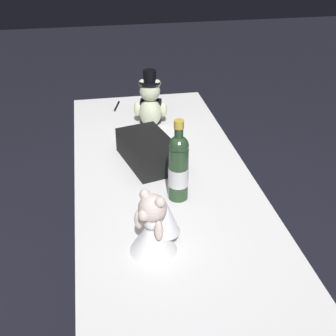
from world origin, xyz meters
The scene contains 7 objects.
ground_plane centered at (0.00, 0.00, 0.00)m, with size 12.00×12.00×0.00m, color black.
reception_table centered at (0.00, 0.00, 0.37)m, with size 2.04×0.73×0.74m, color white.
teddy_bear_groom centered at (0.62, -0.02, 0.85)m, with size 0.16×0.17×0.29m.
teddy_bear_bride centered at (-0.34, 0.10, 0.83)m, with size 0.20×0.20×0.22m.
champagne_bottle centered at (-0.06, -0.03, 0.87)m, with size 0.08×0.08×0.33m.
signing_pen centered at (0.87, 0.13, 0.74)m, with size 0.13×0.05×0.01m.
gift_case_black centered at (0.24, 0.04, 0.79)m, with size 0.36×0.26×0.11m.
Camera 1 is at (-1.50, 0.27, 1.73)m, focal length 48.91 mm.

